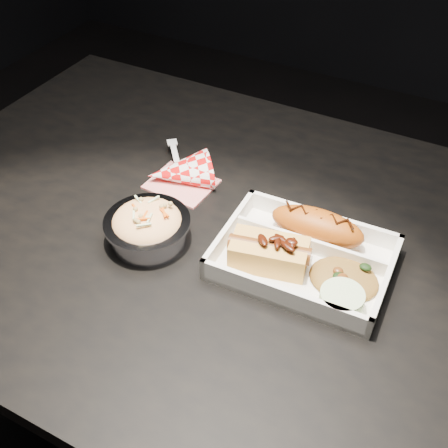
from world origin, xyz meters
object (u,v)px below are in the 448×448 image
at_px(dining_table, 234,271).
at_px(napkin_fork, 179,173).
at_px(fried_pastry, 317,226).
at_px(hotdog, 269,251).
at_px(foil_coleslaw_cup, 147,226).
at_px(food_tray, 303,260).

xyz_separation_m(dining_table, napkin_fork, (-0.15, 0.07, 0.11)).
height_order(fried_pastry, hotdog, hotdog).
bearing_deg(napkin_fork, hotdog, 22.58).
relative_size(hotdog, foil_coleslaw_cup, 0.93).
height_order(dining_table, fried_pastry, fried_pastry).
bearing_deg(foil_coleslaw_cup, napkin_fork, 103.97).
distance_m(food_tray, foil_coleslaw_cup, 0.24).
height_order(food_tray, fried_pastry, fried_pastry).
relative_size(dining_table, hotdog, 9.77).
relative_size(food_tray, hotdog, 2.09).
relative_size(foil_coleslaw_cup, napkin_fork, 0.85).
distance_m(dining_table, food_tray, 0.16).
height_order(hotdog, napkin_fork, napkin_fork).
bearing_deg(hotdog, napkin_fork, 139.55).
bearing_deg(napkin_fork, fried_pastry, 42.84).
bearing_deg(fried_pastry, food_tray, -87.89).
bearing_deg(dining_table, fried_pastry, 17.06).
bearing_deg(napkin_fork, dining_table, 23.99).
distance_m(dining_table, foil_coleslaw_cup, 0.18).
height_order(fried_pastry, foil_coleslaw_cup, foil_coleslaw_cup).
bearing_deg(hotdog, dining_table, 137.04).
height_order(dining_table, food_tray, food_tray).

